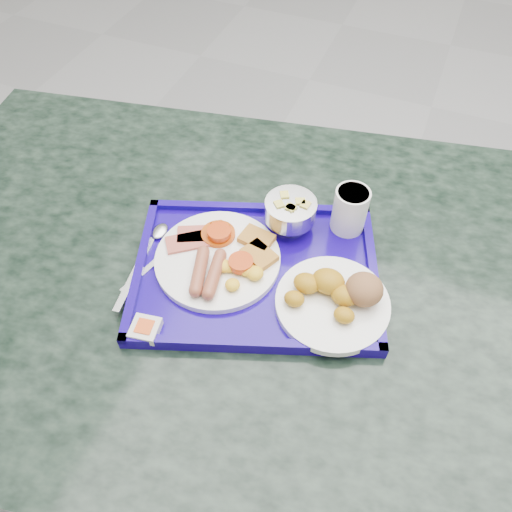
{
  "coord_description": "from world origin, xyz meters",
  "views": [
    {
      "loc": [
        -0.02,
        -1.07,
        1.54
      ],
      "look_at": [
        -0.21,
        -0.58,
        0.88
      ],
      "focal_mm": 35.0,
      "sensor_mm": 36.0,
      "label": 1
    }
  ],
  "objects_px": {
    "table": "(236,329)",
    "fruit_bowl": "(290,211)",
    "bread_plate": "(337,297)",
    "juice_cup": "(350,209)",
    "tray": "(256,272)",
    "main_plate": "(221,258)"
  },
  "relations": [
    {
      "from": "fruit_bowl",
      "to": "juice_cup",
      "type": "xyz_separation_m",
      "value": [
        0.1,
        0.04,
        0.0
      ]
    },
    {
      "from": "bread_plate",
      "to": "juice_cup",
      "type": "height_order",
      "value": "juice_cup"
    },
    {
      "from": "table",
      "to": "bread_plate",
      "type": "bearing_deg",
      "value": -3.18
    },
    {
      "from": "table",
      "to": "fruit_bowl",
      "type": "bearing_deg",
      "value": 62.13
    },
    {
      "from": "tray",
      "to": "fruit_bowl",
      "type": "relative_size",
      "value": 5.31
    },
    {
      "from": "bread_plate",
      "to": "juice_cup",
      "type": "bearing_deg",
      "value": 99.56
    },
    {
      "from": "bread_plate",
      "to": "juice_cup",
      "type": "distance_m",
      "value": 0.18
    },
    {
      "from": "table",
      "to": "juice_cup",
      "type": "relative_size",
      "value": 16.67
    },
    {
      "from": "table",
      "to": "bread_plate",
      "type": "height_order",
      "value": "bread_plate"
    },
    {
      "from": "table",
      "to": "bread_plate",
      "type": "relative_size",
      "value": 7.75
    },
    {
      "from": "tray",
      "to": "main_plate",
      "type": "bearing_deg",
      "value": -174.57
    },
    {
      "from": "main_plate",
      "to": "juice_cup",
      "type": "distance_m",
      "value": 0.25
    },
    {
      "from": "main_plate",
      "to": "juice_cup",
      "type": "height_order",
      "value": "juice_cup"
    },
    {
      "from": "main_plate",
      "to": "bread_plate",
      "type": "bearing_deg",
      "value": -2.16
    },
    {
      "from": "main_plate",
      "to": "fruit_bowl",
      "type": "xyz_separation_m",
      "value": [
        0.08,
        0.12,
        0.03
      ]
    },
    {
      "from": "main_plate",
      "to": "fruit_bowl",
      "type": "relative_size",
      "value": 2.35
    },
    {
      "from": "tray",
      "to": "bread_plate",
      "type": "bearing_deg",
      "value": -5.39
    },
    {
      "from": "tray",
      "to": "main_plate",
      "type": "distance_m",
      "value": 0.07
    },
    {
      "from": "table",
      "to": "main_plate",
      "type": "bearing_deg",
      "value": -171.16
    },
    {
      "from": "main_plate",
      "to": "table",
      "type": "bearing_deg",
      "value": 8.84
    },
    {
      "from": "tray",
      "to": "juice_cup",
      "type": "bearing_deg",
      "value": 53.37
    },
    {
      "from": "main_plate",
      "to": "fruit_bowl",
      "type": "bearing_deg",
      "value": 56.57
    }
  ]
}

